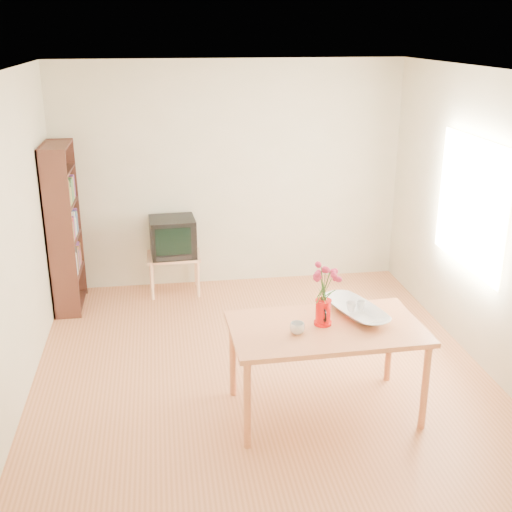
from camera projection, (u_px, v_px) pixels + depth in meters
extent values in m
plane|color=#B56A40|center=(261.00, 372.00, 5.75)|extent=(4.50, 4.50, 0.00)
plane|color=white|center=(262.00, 71.00, 4.88)|extent=(4.50, 4.50, 0.00)
plane|color=beige|center=(231.00, 175.00, 7.41)|extent=(4.00, 0.00, 4.00)
plane|color=beige|center=(332.00, 369.00, 3.22)|extent=(4.00, 0.00, 4.00)
plane|color=beige|center=(10.00, 246.00, 5.03)|extent=(0.00, 4.50, 4.50)
plane|color=beige|center=(487.00, 224.00, 5.60)|extent=(0.00, 4.50, 4.50)
plane|color=white|center=(470.00, 204.00, 5.84)|extent=(0.00, 1.30, 1.30)
cube|color=#CD7346|center=(326.00, 329.00, 4.93)|extent=(1.50, 0.89, 0.04)
cylinder|color=#CD7346|center=(247.00, 405.00, 4.61)|extent=(0.06, 0.06, 0.71)
cylinder|color=#CD7346|center=(425.00, 387.00, 4.84)|extent=(0.06, 0.06, 0.71)
cylinder|color=#CD7346|center=(233.00, 357.00, 5.28)|extent=(0.06, 0.06, 0.71)
cylinder|color=#CD7346|center=(389.00, 343.00, 5.51)|extent=(0.06, 0.06, 0.71)
cube|color=#E4AD80|center=(174.00, 256.00, 7.34)|extent=(0.60, 0.45, 0.03)
cylinder|color=#E4AD80|center=(152.00, 282.00, 7.21)|extent=(0.04, 0.04, 0.43)
cylinder|color=#E4AD80|center=(198.00, 279.00, 7.28)|extent=(0.04, 0.04, 0.43)
cylinder|color=#E4AD80|center=(152.00, 270.00, 7.55)|extent=(0.04, 0.04, 0.43)
cylinder|color=#E4AD80|center=(196.00, 268.00, 7.62)|extent=(0.04, 0.04, 0.43)
cube|color=#341811|center=(59.00, 238.00, 6.50)|extent=(0.28, 0.02, 1.80)
cube|color=#341811|center=(68.00, 219.00, 7.13)|extent=(0.28, 0.03, 1.80)
cube|color=#341811|center=(51.00, 229.00, 6.80)|extent=(0.02, 0.70, 1.80)
cube|color=#341811|center=(72.00, 302.00, 7.11)|extent=(0.27, 0.65, 0.02)
cube|color=#341811|center=(68.00, 272.00, 6.98)|extent=(0.27, 0.65, 0.02)
cube|color=#341811|center=(65.00, 239.00, 6.86)|extent=(0.27, 0.65, 0.02)
cube|color=#341811|center=(61.00, 205.00, 6.73)|extent=(0.27, 0.65, 0.02)
cube|color=#341811|center=(58.00, 171.00, 6.61)|extent=(0.27, 0.65, 0.02)
cube|color=#341811|center=(55.00, 146.00, 6.52)|extent=(0.27, 0.65, 0.02)
cylinder|color=red|center=(323.00, 313.00, 4.93)|extent=(0.12, 0.12, 0.20)
cylinder|color=red|center=(323.00, 323.00, 4.96)|extent=(0.14, 0.14, 0.02)
cylinder|color=red|center=(324.00, 301.00, 4.89)|extent=(0.13, 0.13, 0.01)
cone|color=red|center=(326.00, 306.00, 4.85)|extent=(0.05, 0.07, 0.06)
torus|color=black|center=(320.00, 308.00, 4.99)|extent=(0.02, 0.10, 0.10)
imported|color=white|center=(297.00, 328.00, 4.80)|extent=(0.16, 0.16, 0.09)
imported|color=white|center=(357.00, 290.00, 5.06)|extent=(0.57, 0.57, 0.43)
imported|color=white|center=(352.00, 295.00, 5.07)|extent=(0.09, 0.09, 0.06)
imported|color=white|center=(361.00, 294.00, 5.10)|extent=(0.08, 0.08, 0.06)
cube|color=black|center=(173.00, 237.00, 7.26)|extent=(0.52, 0.48, 0.43)
cube|color=black|center=(173.00, 233.00, 7.33)|extent=(0.36, 0.27, 0.30)
cube|color=black|center=(173.00, 242.00, 7.03)|extent=(0.39, 0.03, 0.30)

